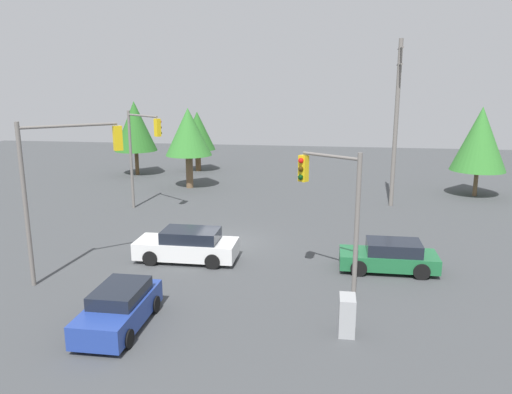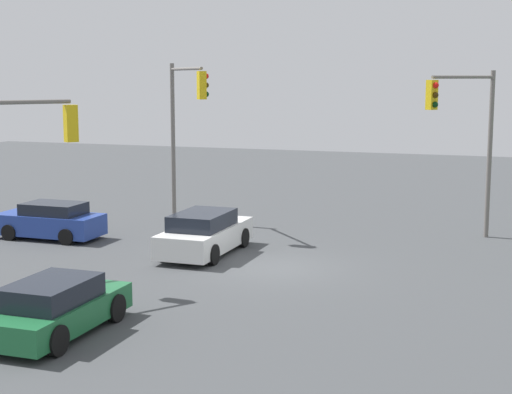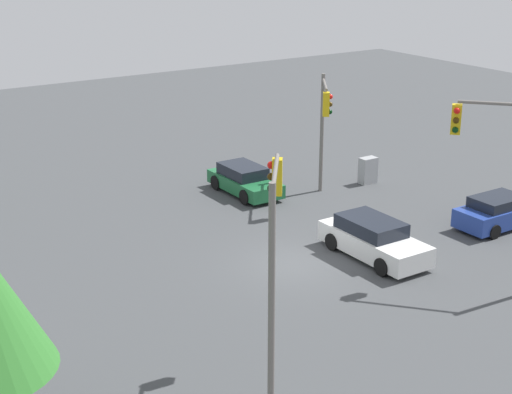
# 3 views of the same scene
# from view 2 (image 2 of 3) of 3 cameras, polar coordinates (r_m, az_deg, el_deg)

# --- Properties ---
(ground_plane) EXTENTS (80.00, 80.00, 0.00)m
(ground_plane) POSITION_cam_2_polar(r_m,az_deg,el_deg) (25.56, 1.10, -5.14)
(ground_plane) COLOR #424447
(sedan_green) EXTENTS (1.89, 4.22, 1.37)m
(sedan_green) POSITION_cam_2_polar(r_m,az_deg,el_deg) (19.49, -14.34, -7.82)
(sedan_green) COLOR #1E6638
(sedan_green) RESTS_ON ground_plane
(sedan_blue) EXTENTS (4.04, 1.84, 1.40)m
(sedan_blue) POSITION_cam_2_polar(r_m,az_deg,el_deg) (30.94, -14.71, -1.71)
(sedan_blue) COLOR #233D93
(sedan_blue) RESTS_ON ground_plane
(sedan_white) EXTENTS (1.99, 4.68, 1.51)m
(sedan_white) POSITION_cam_2_polar(r_m,az_deg,el_deg) (27.37, -3.76, -2.67)
(sedan_white) COLOR silver
(sedan_white) RESTS_ON ground_plane
(traffic_signal_main) EXTENTS (1.77, 2.41, 5.69)m
(traffic_signal_main) POSITION_cam_2_polar(r_m,az_deg,el_deg) (22.48, -16.71, 2.57)
(traffic_signal_main) COLOR slate
(traffic_signal_main) RESTS_ON ground_plane
(traffic_signal_cross) EXTENTS (2.92, 3.21, 6.70)m
(traffic_signal_cross) POSITION_cam_2_polar(r_m,az_deg,el_deg) (31.94, -5.27, 5.91)
(traffic_signal_cross) COLOR slate
(traffic_signal_cross) RESTS_ON ground_plane
(traffic_signal_aux) EXTENTS (2.24, 2.88, 6.37)m
(traffic_signal_aux) POSITION_cam_2_polar(r_m,az_deg,el_deg) (30.09, 15.15, 5.01)
(traffic_signal_aux) COLOR slate
(traffic_signal_aux) RESTS_ON ground_plane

